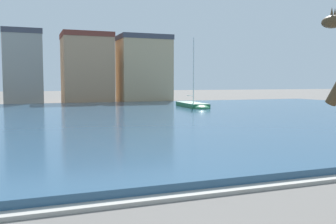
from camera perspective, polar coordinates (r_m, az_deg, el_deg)
harbor_water at (r=33.96m, az=-14.68°, el=-1.05°), size 87.73×46.78×0.38m
quay_edge_coping at (r=11.08m, az=-1.65°, el=-13.04°), size 87.73×0.50×0.12m
sailboat_green at (r=45.83m, az=3.94°, el=0.85°), size 2.83×8.11×8.79m
townhouse_wide_warehouse at (r=62.08m, az=-21.13°, el=6.38°), size 5.74×5.20×11.45m
townhouse_corner_house at (r=62.06m, az=-12.20°, el=6.47°), size 7.83×6.98×11.22m
townhouse_end_terrace at (r=63.24m, az=-3.67°, el=6.50°), size 8.49×6.30×11.16m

